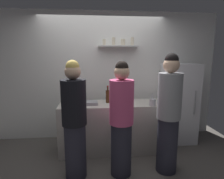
# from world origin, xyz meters

# --- Properties ---
(ground_plane) EXTENTS (5.28, 5.28, 0.00)m
(ground_plane) POSITION_xyz_m (0.00, 0.00, 0.00)
(ground_plane) COLOR #59544F
(back_wall_assembly) EXTENTS (4.80, 0.32, 2.60)m
(back_wall_assembly) POSITION_xyz_m (0.00, 1.25, 1.30)
(back_wall_assembly) COLOR white
(back_wall_assembly) RESTS_ON ground
(refrigerator) EXTENTS (0.60, 0.63, 1.57)m
(refrigerator) POSITION_xyz_m (1.52, 0.85, 0.78)
(refrigerator) COLOR white
(refrigerator) RESTS_ON ground
(counter) EXTENTS (1.86, 0.60, 0.89)m
(counter) POSITION_xyz_m (0.14, 0.55, 0.44)
(counter) COLOR #B7B2A8
(counter) RESTS_ON ground
(baking_pan) EXTENTS (0.34, 0.24, 0.05)m
(baking_pan) POSITION_xyz_m (-0.29, 0.52, 0.91)
(baking_pan) COLOR gray
(baking_pan) RESTS_ON counter
(utensil_holder) EXTENTS (0.11, 0.11, 0.22)m
(utensil_holder) POSITION_xyz_m (0.81, 0.32, 0.94)
(utensil_holder) COLOR #B2B2B7
(utensil_holder) RESTS_ON counter
(wine_bottle_amber_glass) EXTENTS (0.07, 0.07, 0.31)m
(wine_bottle_amber_glass) POSITION_xyz_m (0.07, 0.60, 1.01)
(wine_bottle_amber_glass) COLOR #472814
(wine_bottle_amber_glass) RESTS_ON counter
(wine_bottle_green_glass) EXTENTS (0.07, 0.07, 0.32)m
(wine_bottle_green_glass) POSITION_xyz_m (-0.63, 0.73, 1.01)
(wine_bottle_green_glass) COLOR #19471E
(wine_bottle_green_glass) RESTS_ON counter
(water_bottle_plastic) EXTENTS (0.08, 0.08, 0.24)m
(water_bottle_plastic) POSITION_xyz_m (0.19, 0.73, 0.99)
(water_bottle_plastic) COLOR silver
(water_bottle_plastic) RESTS_ON counter
(person_pink_top) EXTENTS (0.34, 0.34, 1.66)m
(person_pink_top) POSITION_xyz_m (0.20, -0.20, 0.82)
(person_pink_top) COLOR #262633
(person_pink_top) RESTS_ON ground
(person_blonde) EXTENTS (0.34, 0.34, 1.67)m
(person_blonde) POSITION_xyz_m (-0.45, -0.19, 0.83)
(person_blonde) COLOR #262633
(person_blonde) RESTS_ON ground
(person_grey_hoodie) EXTENTS (0.34, 0.34, 1.76)m
(person_grey_hoodie) POSITION_xyz_m (0.89, -0.19, 0.88)
(person_grey_hoodie) COLOR #262633
(person_grey_hoodie) RESTS_ON ground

